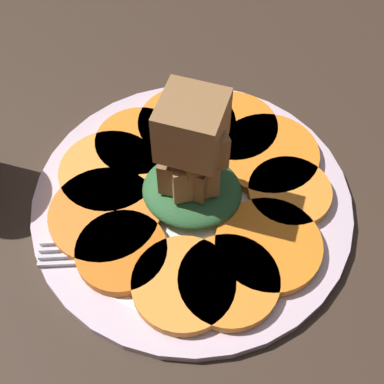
% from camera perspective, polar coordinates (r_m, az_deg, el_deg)
% --- Properties ---
extents(table_slab, '(1.20, 1.20, 0.02)m').
position_cam_1_polar(table_slab, '(0.49, -0.00, -2.04)').
color(table_slab, '#38281E').
rests_on(table_slab, ground).
extents(plate, '(0.28, 0.28, 0.01)m').
position_cam_1_polar(plate, '(0.48, -0.00, -1.07)').
color(plate, silver).
rests_on(plate, table_slab).
extents(carrot_slice_0, '(0.08, 0.08, 0.01)m').
position_cam_1_polar(carrot_slice_0, '(0.43, -0.90, -9.80)').
color(carrot_slice_0, orange).
rests_on(carrot_slice_0, plate).
extents(carrot_slice_1, '(0.08, 0.08, 0.01)m').
position_cam_1_polar(carrot_slice_1, '(0.43, 3.94, -9.49)').
color(carrot_slice_1, orange).
rests_on(carrot_slice_1, plate).
extents(carrot_slice_2, '(0.09, 0.09, 0.01)m').
position_cam_1_polar(carrot_slice_2, '(0.45, 8.13, -5.66)').
color(carrot_slice_2, orange).
rests_on(carrot_slice_2, plate).
extents(carrot_slice_3, '(0.07, 0.07, 0.01)m').
position_cam_1_polar(carrot_slice_3, '(0.48, 10.35, -0.03)').
color(carrot_slice_3, orange).
rests_on(carrot_slice_3, plate).
extents(carrot_slice_4, '(0.09, 0.09, 0.01)m').
position_cam_1_polar(carrot_slice_4, '(0.50, 8.13, 3.98)').
color(carrot_slice_4, orange).
rests_on(carrot_slice_4, plate).
extents(carrot_slice_5, '(0.09, 0.09, 0.01)m').
position_cam_1_polar(carrot_slice_5, '(0.52, 4.32, 6.87)').
color(carrot_slice_5, orange).
rests_on(carrot_slice_5, plate).
extents(carrot_slice_6, '(0.09, 0.09, 0.01)m').
position_cam_1_polar(carrot_slice_6, '(0.52, -0.55, 7.21)').
color(carrot_slice_6, orange).
rests_on(carrot_slice_6, plate).
extents(carrot_slice_7, '(0.08, 0.08, 0.01)m').
position_cam_1_polar(carrot_slice_7, '(0.51, -5.68, 5.26)').
color(carrot_slice_7, orange).
rests_on(carrot_slice_7, plate).
extents(carrot_slice_8, '(0.09, 0.09, 0.01)m').
position_cam_1_polar(carrot_slice_8, '(0.49, -8.80, 2.11)').
color(carrot_slice_8, orange).
rests_on(carrot_slice_8, plate).
extents(carrot_slice_9, '(0.10, 0.10, 0.01)m').
position_cam_1_polar(carrot_slice_9, '(0.47, -9.30, -2.45)').
color(carrot_slice_9, orange).
rests_on(carrot_slice_9, plate).
extents(carrot_slice_10, '(0.08, 0.08, 0.01)m').
position_cam_1_polar(carrot_slice_10, '(0.45, -7.52, -6.33)').
color(carrot_slice_10, orange).
rests_on(carrot_slice_10, plate).
extents(center_pile, '(0.09, 0.08, 0.12)m').
position_cam_1_polar(center_pile, '(0.44, 0.01, 2.82)').
color(center_pile, '#2D6033').
rests_on(center_pile, plate).
extents(fork, '(0.20, 0.06, 0.00)m').
position_cam_1_polar(fork, '(0.45, -4.34, -6.01)').
color(fork, silver).
rests_on(fork, plate).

